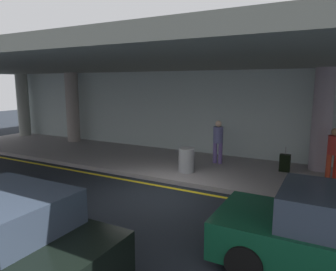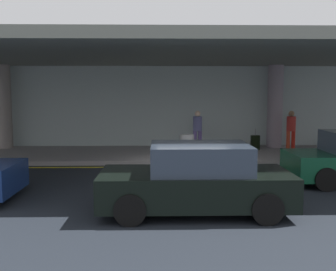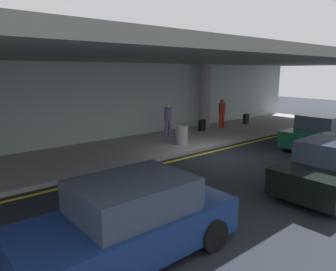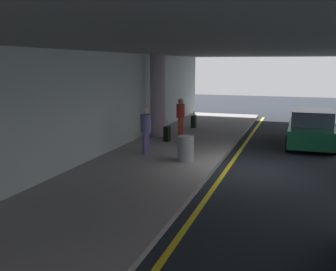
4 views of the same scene
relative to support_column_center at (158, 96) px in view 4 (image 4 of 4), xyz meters
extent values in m
plane|color=black|center=(-4.00, -4.57, -1.97)|extent=(60.00, 60.00, 0.00)
cube|color=gray|center=(-4.00, -1.47, -1.90)|extent=(26.00, 4.20, 0.15)
cube|color=yellow|center=(-4.00, -3.90, -1.97)|extent=(26.00, 0.14, 0.01)
cylinder|color=gray|center=(0.00, 0.00, 0.00)|extent=(0.67, 0.67, 3.65)
cube|color=slate|center=(-4.00, -1.97, 1.97)|extent=(28.00, 13.20, 0.30)
cube|color=#AAB9B8|center=(-4.00, 0.78, -0.07)|extent=(26.00, 0.30, 3.80)
cube|color=#0E3F28|center=(0.59, -6.55, -1.42)|extent=(4.10, 1.80, 0.70)
cube|color=#2D3847|center=(0.69, -6.55, -0.77)|extent=(2.10, 1.60, 0.60)
cylinder|color=black|center=(1.94, -5.70, -1.65)|extent=(0.64, 0.22, 0.64)
cylinder|color=black|center=(1.94, -7.40, -1.65)|extent=(0.64, 0.22, 0.64)
cylinder|color=black|center=(-0.76, -5.70, -1.65)|extent=(0.64, 0.22, 0.64)
cylinder|color=black|center=(-0.76, -7.40, -1.65)|extent=(0.64, 0.22, 0.64)
cylinder|color=#AB341D|center=(0.33, -0.94, -1.42)|extent=(0.16, 0.16, 0.82)
cylinder|color=#AA1C11|center=(0.55, -0.94, -1.42)|extent=(0.16, 0.16, 0.82)
cylinder|color=#A12420|center=(0.44, -0.94, -0.69)|extent=(0.38, 0.38, 0.62)
sphere|color=#8C6647|center=(0.44, -0.94, -0.26)|extent=(0.24, 0.24, 0.24)
cylinder|color=#5E4D8C|center=(-3.65, -0.82, -1.42)|extent=(0.16, 0.16, 0.82)
cylinder|color=#594684|center=(-3.43, -0.82, -1.42)|extent=(0.16, 0.16, 0.82)
cylinder|color=#525384|center=(-3.54, -0.82, -0.69)|extent=(0.38, 0.38, 0.62)
sphere|color=beige|center=(-3.54, -0.82, -0.26)|extent=(0.24, 0.24, 0.24)
cube|color=black|center=(2.75, -0.94, -1.51)|extent=(0.36, 0.22, 0.62)
cylinder|color=slate|center=(2.75, -0.94, -1.06)|extent=(0.02, 0.02, 0.28)
cube|color=black|center=(-1.04, -0.79, -1.51)|extent=(0.36, 0.22, 0.62)
cylinder|color=slate|center=(-1.04, -0.79, -1.06)|extent=(0.02, 0.02, 0.28)
cylinder|color=gray|center=(-4.11, -2.47, -1.40)|extent=(0.56, 0.56, 0.85)
camera|label=1|loc=(0.35, -12.12, 1.29)|focal=33.01mm
camera|label=2|loc=(-5.17, -17.59, 0.63)|focal=42.43mm
camera|label=3|loc=(-13.51, -12.65, 1.43)|focal=33.53mm
camera|label=4|loc=(-16.59, -6.02, 1.43)|focal=42.29mm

